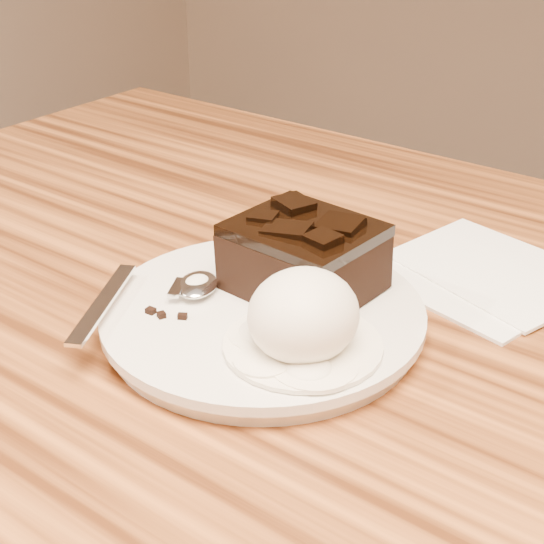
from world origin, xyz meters
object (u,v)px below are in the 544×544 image
Objects in this scene: brownie at (304,261)px; ice_cream_scoop at (303,315)px; spoon at (197,287)px; napkin at (480,272)px; plate at (263,319)px.

ice_cream_scoop is (0.04, -0.06, 0.00)m from brownie.
brownie is 0.07m from ice_cream_scoop.
ice_cream_scoop is at bearing -34.95° from spoon.
spoon is 1.11× the size of napkin.
ice_cream_scoop reaches higher than spoon.
ice_cream_scoop is at bearing -100.56° from napkin.
plate is 3.07× the size of ice_cream_scoop.
brownie is at bearing 124.89° from ice_cream_scoop.
spoon is 0.22m from napkin.
plate is 0.18m from napkin.
spoon is (-0.05, -0.01, 0.01)m from plate.
ice_cream_scoop is 0.10m from spoon.
spoon reaches higher than plate.
plate is 1.55× the size of napkin.
plate reaches higher than napkin.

